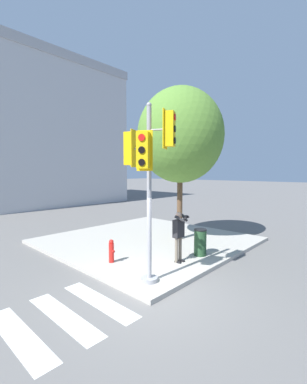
% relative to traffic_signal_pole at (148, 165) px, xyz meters
% --- Properties ---
extents(ground_plane, '(160.00, 160.00, 0.00)m').
position_rel_traffic_signal_pole_xyz_m(ground_plane, '(-0.15, -0.21, -3.37)').
color(ground_plane, slate).
extents(sidewalk_corner, '(8.00, 8.00, 0.13)m').
position_rel_traffic_signal_pole_xyz_m(sidewalk_corner, '(3.35, 3.29, -3.31)').
color(sidewalk_corner, '#ADA89E').
rests_on(sidewalk_corner, ground_plane).
extents(traffic_signal_pole, '(1.12, 1.38, 4.91)m').
position_rel_traffic_signal_pole_xyz_m(traffic_signal_pole, '(0.00, 0.00, 0.00)').
color(traffic_signal_pole, '#939399').
rests_on(traffic_signal_pole, sidewalk_corner).
extents(person_photographer, '(0.50, 0.53, 1.71)m').
position_rel_traffic_signal_pole_xyz_m(person_photographer, '(1.93, 0.41, -2.21)').
color(person_photographer, black).
rests_on(person_photographer, sidewalk_corner).
extents(street_tree, '(3.82, 3.82, 6.77)m').
position_rel_traffic_signal_pole_xyz_m(street_tree, '(4.35, 2.21, 1.42)').
color(street_tree, brown).
rests_on(street_tree, sidewalk_corner).
extents(fire_hydrant, '(0.18, 0.24, 0.79)m').
position_rel_traffic_signal_pole_xyz_m(fire_hydrant, '(0.33, 2.05, -2.85)').
color(fire_hydrant, red).
rests_on(fire_hydrant, sidewalk_corner).
extents(trash_bin, '(0.47, 0.47, 0.98)m').
position_rel_traffic_signal_pole_xyz_m(trash_bin, '(3.00, 0.24, -2.75)').
color(trash_bin, '#234728').
rests_on(trash_bin, sidewalk_corner).
extents(building_right, '(13.81, 13.65, 13.64)m').
position_rel_traffic_signal_pole_xyz_m(building_right, '(6.77, 23.04, 3.46)').
color(building_right, '#BCBCC1').
rests_on(building_right, ground_plane).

